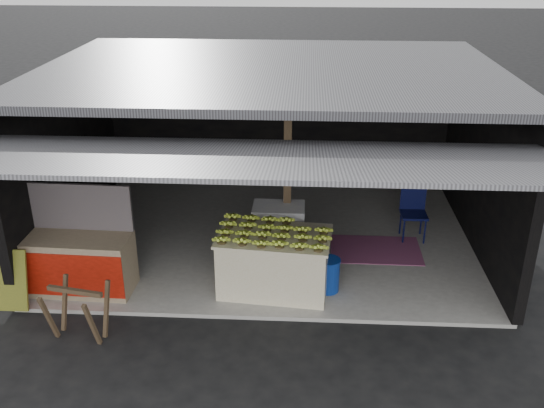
# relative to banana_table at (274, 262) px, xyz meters

# --- Properties ---
(ground) EXTENTS (80.00, 80.00, 0.00)m
(ground) POSITION_rel_banana_table_xyz_m (-0.15, -0.74, -0.51)
(ground) COLOR black
(ground) RESTS_ON ground
(concrete_slab) EXTENTS (7.00, 5.00, 0.06)m
(concrete_slab) POSITION_rel_banana_table_xyz_m (-0.15, 1.76, -0.48)
(concrete_slab) COLOR gray
(concrete_slab) RESTS_ON ground
(shophouse) EXTENTS (7.40, 7.29, 3.02)m
(shophouse) POSITION_rel_banana_table_xyz_m (-0.15, 2.07, 1.59)
(shophouse) COLOR black
(shophouse) RESTS_ON ground
(banana_table) EXTENTS (1.71, 1.15, 0.89)m
(banana_table) POSITION_rel_banana_table_xyz_m (0.00, 0.00, 0.00)
(banana_table) COLOR white
(banana_table) RESTS_ON concrete_slab
(banana_pile) EXTENTS (1.58, 1.04, 0.18)m
(banana_pile) POSITION_rel_banana_table_xyz_m (-0.00, -0.00, 0.53)
(banana_pile) COLOR yellow
(banana_pile) RESTS_ON banana_table
(white_crate) EXTENTS (0.83, 0.57, 0.92)m
(white_crate) POSITION_rel_banana_table_xyz_m (0.02, 0.97, 0.01)
(white_crate) COLOR white
(white_crate) RESTS_ON concrete_slab
(neighbor_stall) EXTENTS (1.55, 0.74, 1.57)m
(neighbor_stall) POSITION_rel_banana_table_xyz_m (-2.85, -0.16, 0.02)
(neighbor_stall) COLOR #998466
(neighbor_stall) RESTS_ON concrete_slab
(green_signboard) EXTENTS (0.59, 0.26, 0.87)m
(green_signboard) POSITION_rel_banana_table_xyz_m (-3.70, -0.71, -0.01)
(green_signboard) COLOR black
(green_signboard) RESTS_ON concrete_slab
(sawhorse) EXTENTS (0.78, 0.77, 0.75)m
(sawhorse) POSITION_rel_banana_table_xyz_m (-2.50, -1.27, -0.03)
(sawhorse) COLOR #4F3C27
(sawhorse) RESTS_ON ground
(water_barrel) EXTENTS (0.33, 0.33, 0.49)m
(water_barrel) POSITION_rel_banana_table_xyz_m (0.80, 0.00, -0.21)
(water_barrel) COLOR navy
(water_barrel) RESTS_ON concrete_slab
(plastic_chair) EXTENTS (0.44, 0.44, 0.93)m
(plastic_chair) POSITION_rel_banana_table_xyz_m (2.30, 1.86, 0.10)
(plastic_chair) COLOR #0A0D37
(plastic_chair) RESTS_ON concrete_slab
(magenta_rug) EXTENTS (1.51, 1.02, 0.01)m
(magenta_rug) POSITION_rel_banana_table_xyz_m (1.63, 1.31, -0.44)
(magenta_rug) COLOR #6A1755
(magenta_rug) RESTS_ON concrete_slab
(picture_frames) EXTENTS (1.62, 0.04, 0.46)m
(picture_frames) POSITION_rel_banana_table_xyz_m (-0.32, 4.15, 1.42)
(picture_frames) COLOR black
(picture_frames) RESTS_ON shophouse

